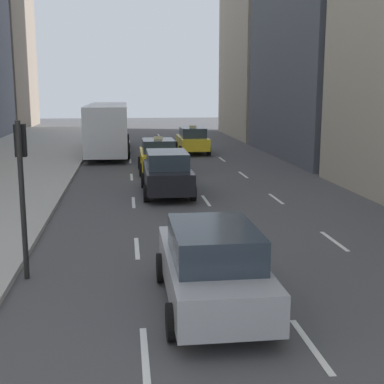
# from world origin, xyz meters

# --- Properties ---
(lane_markings) EXTENTS (5.72, 56.00, 0.01)m
(lane_markings) POSITION_xyz_m (2.60, 23.00, 0.01)
(lane_markings) COLOR white
(lane_markings) RESTS_ON ground
(taxi_lead) EXTENTS (2.02, 4.40, 1.87)m
(taxi_lead) POSITION_xyz_m (4.00, 35.47, 0.88)
(taxi_lead) COLOR yellow
(taxi_lead) RESTS_ON ground
(taxi_second) EXTENTS (2.02, 4.40, 1.87)m
(taxi_second) POSITION_xyz_m (1.20, 27.39, 0.88)
(taxi_second) COLOR yellow
(taxi_second) RESTS_ON ground
(sedan_black_near) EXTENTS (2.02, 4.84, 1.79)m
(sedan_black_near) POSITION_xyz_m (1.20, 21.47, 0.91)
(sedan_black_near) COLOR black
(sedan_black_near) RESTS_ON ground
(sedan_silver_behind) EXTENTS (2.02, 4.60, 1.70)m
(sedan_silver_behind) POSITION_xyz_m (1.20, 9.85, 0.87)
(sedan_silver_behind) COLOR #9EA0A5
(sedan_silver_behind) RESTS_ON ground
(city_bus) EXTENTS (2.80, 11.61, 3.25)m
(city_bus) POSITION_xyz_m (-1.61, 35.97, 1.79)
(city_bus) COLOR silver
(city_bus) RESTS_ON ground
(traffic_light_pole) EXTENTS (0.24, 0.42, 3.60)m
(traffic_light_pole) POSITION_xyz_m (-2.75, 12.03, 2.41)
(traffic_light_pole) COLOR black
(traffic_light_pole) RESTS_ON ground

